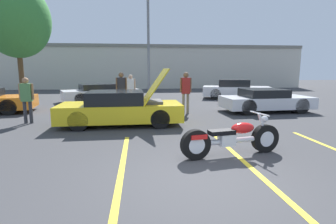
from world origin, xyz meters
The scene contains 15 objects.
ground_plane centered at (0.00, 0.00, 0.00)m, with size 80.00×80.00×0.00m, color #38383A.
parking_stripe_foreground centered at (-1.47, 0.95, 0.00)m, with size 0.12×4.73×0.01m, color yellow.
parking_stripe_middle centered at (1.16, 0.95, 0.00)m, with size 0.12×4.73×0.01m, color yellow.
far_building centered at (0.00, 24.24, 2.34)m, with size 32.00×4.20×4.40m.
light_pole centered at (-0.30, 14.74, 4.39)m, with size 1.21×0.28×8.02m.
tree_background centered at (-8.77, 14.04, 5.06)m, with size 4.15×4.15×7.46m.
motorcycle centered at (1.02, 1.39, 0.41)m, with size 2.48×0.79×0.98m.
show_car_hood_open centered at (-1.74, 5.14, 0.60)m, with size 4.33×1.90×2.01m.
parked_car_mid_right_row centered at (4.81, 7.36, 0.53)m, with size 4.17×1.99×1.07m.
parked_car_mid_left_row centered at (-3.46, 12.25, 0.54)m, with size 4.92×3.39×1.09m.
parked_car_right_row centered at (5.36, 12.71, 0.62)m, with size 4.68×2.93×1.29m.
spectator_near_motorcycle centered at (-1.93, 8.41, 1.10)m, with size 0.52×0.24×1.83m.
spectator_by_show_car centered at (-5.19, 5.76, 1.01)m, with size 0.52×0.22×1.69m.
spectator_midground centered at (-1.53, 9.66, 1.01)m, with size 0.52×0.22×1.70m.
spectator_far_lot centered at (0.98, 7.24, 1.12)m, with size 0.52×0.24×1.85m.
Camera 1 is at (-1.09, -4.28, 2.00)m, focal length 28.00 mm.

